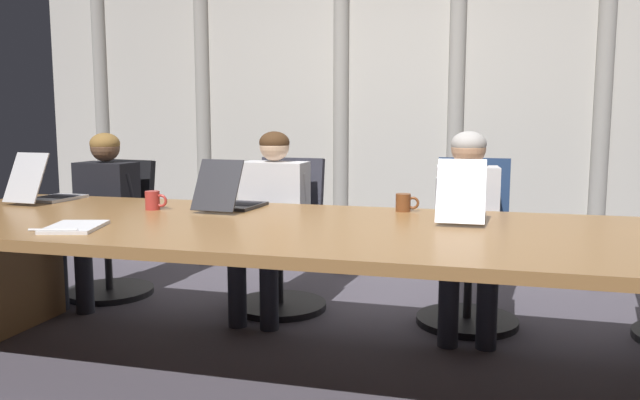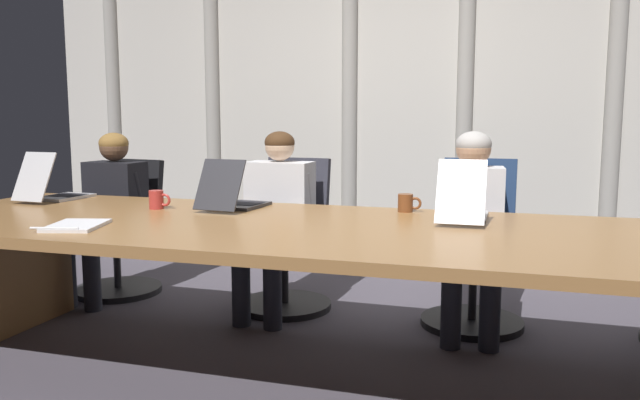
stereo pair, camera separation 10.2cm
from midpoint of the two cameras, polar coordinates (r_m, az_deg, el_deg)
ground_plane at (r=3.11m, az=-0.10°, el=-15.78°), size 12.02×12.02×0.00m
conference_table at (r=2.93m, az=-0.10°, el=-4.92°), size 4.32×1.32×0.73m
curtain_backdrop at (r=4.89m, az=6.35°, el=8.80°), size 6.01×0.17×2.69m
laptop_left_end at (r=4.09m, az=-24.00°, el=0.69°), size 0.25×0.47×0.29m
laptop_left_mid at (r=3.46m, az=-8.83°, el=0.08°), size 0.28×0.46×0.27m
laptop_center at (r=3.13m, az=11.73°, el=-0.69°), size 0.22×0.48×0.30m
office_chair_left_end at (r=4.68m, az=-18.71°, el=-3.76°), size 0.60×0.61×0.93m
office_chair_left_mid at (r=4.13m, az=-4.10°, el=-4.72°), size 0.60×0.60×0.96m
office_chair_center at (r=3.91m, az=12.53°, el=-5.50°), size 0.60×0.60×0.98m
person_left_end at (r=4.50m, az=-19.86°, el=-0.47°), size 0.43×0.57×1.12m
person_left_mid at (r=3.93m, az=-5.24°, el=-1.05°), size 0.42×0.55×1.14m
person_center at (r=3.69m, az=12.32°, el=-1.65°), size 0.39×0.57×1.15m
coffee_mug_near at (r=3.36m, az=6.70°, el=-0.23°), size 0.12×0.08×0.09m
coffee_mug_far at (r=3.53m, az=-15.54°, el=-0.04°), size 0.12×0.08×0.10m
spiral_notepad at (r=3.05m, az=-22.11°, el=-2.27°), size 0.29×0.35×0.03m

